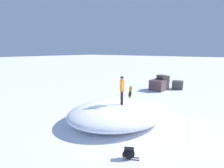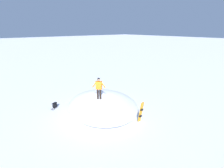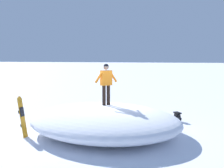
% 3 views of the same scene
% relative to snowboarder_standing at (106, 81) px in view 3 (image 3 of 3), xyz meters
% --- Properties ---
extents(ground, '(240.00, 240.00, 0.00)m').
position_rel_snowboarder_standing_xyz_m(ground, '(0.16, 0.22, -2.10)').
color(ground, white).
extents(snow_mound, '(7.47, 6.80, 1.12)m').
position_rel_snowboarder_standing_xyz_m(snow_mound, '(-0.03, -0.30, -1.54)').
color(snow_mound, white).
rests_on(snow_mound, ground).
extents(snowboarder_standing, '(0.81, 0.72, 1.66)m').
position_rel_snowboarder_standing_xyz_m(snowboarder_standing, '(0.00, 0.00, 0.00)').
color(snowboarder_standing, black).
rests_on(snowboarder_standing, snow_mound).
extents(snowboard_primary_upright, '(0.29, 0.29, 1.57)m').
position_rel_snowboarder_standing_xyz_m(snowboard_primary_upright, '(-2.97, -1.33, -1.29)').
color(snowboard_primary_upright, orange).
rests_on(snowboard_primary_upright, ground).
extents(backpack_near, '(0.52, 0.68, 0.46)m').
position_rel_snowboarder_standing_xyz_m(backpack_near, '(2.89, 2.37, -1.87)').
color(backpack_near, black).
rests_on(backpack_near, ground).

